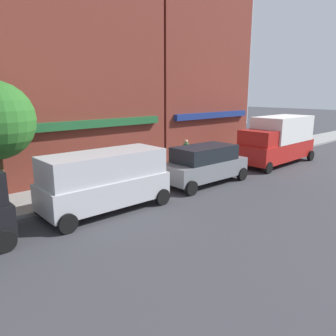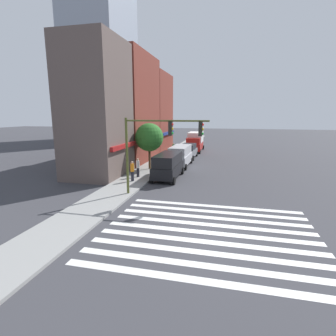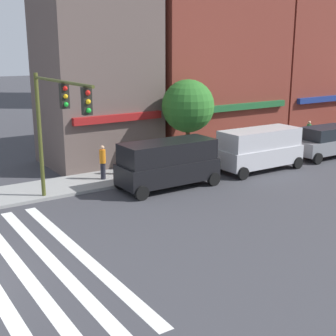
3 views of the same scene
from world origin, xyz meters
name	(u,v)px [view 3 (image 3 of 3)]	position (x,y,z in m)	size (l,w,h in m)	color
storefront_row	(223,53)	(19.79, 11.50, 6.33)	(25.41, 5.30, 13.07)	brown
traffic_signal	(56,113)	(5.03, 4.13, 4.20)	(0.32, 5.97, 5.70)	#474C1E
van_black	(168,162)	(10.75, 4.70, 1.29)	(5.01, 2.22, 2.34)	black
van_silver	(259,148)	(16.90, 4.70, 1.29)	(5.02, 2.22, 2.34)	#B7B7BC
suv_grey	(327,141)	(22.73, 4.70, 1.03)	(4.74, 2.12, 1.94)	slate
pedestrian_white_shirt	(130,157)	(10.15, 7.46, 1.07)	(0.32, 0.32, 1.77)	#23232D
pedestrian_green_top	(309,133)	(23.73, 7.00, 1.07)	(0.32, 0.32, 1.77)	#23232D
pedestrian_orange_vest	(103,162)	(8.52, 7.39, 1.07)	(0.32, 0.32, 1.77)	#23232D
street_tree	(188,106)	(13.96, 7.50, 3.53)	(2.98, 2.98, 4.88)	brown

